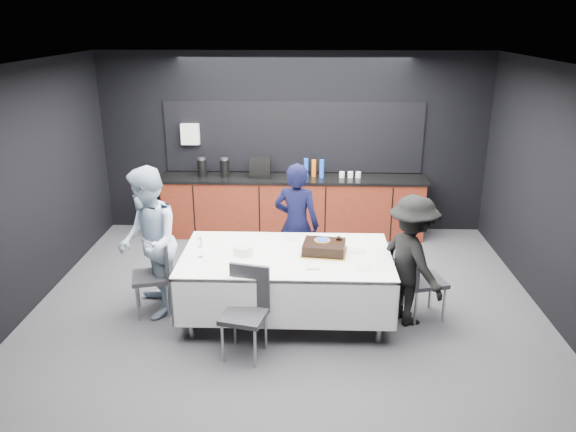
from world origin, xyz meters
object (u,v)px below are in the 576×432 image
object	(u,v)px
plate_stack	(243,250)
chair_left	(158,269)
chair_near	(246,305)
person_right	(412,261)
person_left	(148,243)
cake_assembly	(324,247)
person_center	(297,225)
party_table	(286,265)
champagne_flute	(200,244)
chair_right	(419,275)

from	to	relation	value
plate_stack	chair_left	world-z (taller)	chair_left
chair_near	person_right	bearing A→B (deg)	21.27
person_left	chair_left	bearing A→B (deg)	77.06
plate_stack	person_right	distance (m)	1.86
cake_assembly	person_center	distance (m)	0.89
chair_near	party_table	bearing A→B (deg)	62.84
plate_stack	person_right	xyz separation A→B (m)	(1.85, -0.03, -0.09)
champagne_flute	chair_near	size ratio (longest dim) A/B	0.24
chair_left	chair_right	distance (m)	2.97
plate_stack	chair_near	distance (m)	0.77
party_table	chair_left	world-z (taller)	chair_left
chair_left	person_left	size ratio (longest dim) A/B	0.53
chair_right	person_center	world-z (taller)	person_center
chair_near	plate_stack	bearing A→B (deg)	98.25
party_table	person_center	size ratio (longest dim) A/B	1.45
chair_left	person_left	xyz separation A→B (m)	(-0.08, -0.01, 0.33)
party_table	chair_right	world-z (taller)	chair_right
champagne_flute	person_center	xyz separation A→B (m)	(1.03, 1.00, -0.14)
chair_near	person_center	distance (m)	1.70
party_table	chair_right	size ratio (longest dim) A/B	2.51
chair_near	person_left	size ratio (longest dim) A/B	0.53
person_left	party_table	bearing A→B (deg)	67.63
person_center	person_right	xyz separation A→B (m)	(1.28, -0.93, -0.06)
party_table	plate_stack	xyz separation A→B (m)	(-0.48, -0.02, 0.19)
cake_assembly	chair_right	xyz separation A→B (m)	(1.07, -0.03, -0.31)
party_table	chair_right	distance (m)	1.49
person_left	person_center	bearing A→B (deg)	96.31
chair_near	person_left	distance (m)	1.46
person_left	plate_stack	bearing A→B (deg)	65.58
champagne_flute	person_left	world-z (taller)	person_left
cake_assembly	champagne_flute	bearing A→B (deg)	-172.53
chair_left	person_center	world-z (taller)	person_center
party_table	chair_right	bearing A→B (deg)	1.21
person_center	chair_near	bearing A→B (deg)	88.44
chair_right	person_left	size ratio (longest dim) A/B	0.53
cake_assembly	party_table	bearing A→B (deg)	-172.21
champagne_flute	chair_near	bearing A→B (deg)	-47.15
party_table	person_left	size ratio (longest dim) A/B	1.34
person_right	party_table	bearing A→B (deg)	60.34
person_left	chair_right	bearing A→B (deg)	69.25
chair_near	person_right	world-z (taller)	person_right
plate_stack	champagne_flute	distance (m)	0.48
champagne_flute	person_right	distance (m)	2.32
person_right	plate_stack	bearing A→B (deg)	61.51
chair_right	party_table	bearing A→B (deg)	-178.79
party_table	person_left	distance (m)	1.57
champagne_flute	chair_right	bearing A→B (deg)	3.59
champagne_flute	person_left	size ratio (longest dim) A/B	0.13
person_left	cake_assembly	bearing A→B (deg)	69.74
champagne_flute	person_left	xyz separation A→B (m)	(-0.62, 0.18, -0.07)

